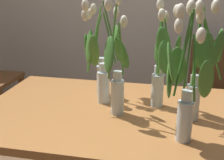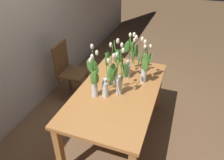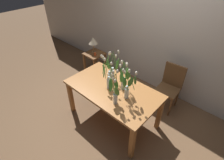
# 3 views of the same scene
# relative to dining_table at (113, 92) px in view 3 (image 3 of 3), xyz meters

# --- Properties ---
(ground_plane) EXTENTS (18.00, 18.00, 0.00)m
(ground_plane) POSITION_rel_dining_table_xyz_m (0.00, 0.00, -0.65)
(ground_plane) COLOR brown
(room_wall_rear) EXTENTS (9.00, 0.10, 2.70)m
(room_wall_rear) POSITION_rel_dining_table_xyz_m (0.00, 1.45, 0.70)
(room_wall_rear) COLOR beige
(room_wall_rear) RESTS_ON ground
(dining_table) EXTENTS (1.60, 0.90, 0.74)m
(dining_table) POSITION_rel_dining_table_xyz_m (0.00, 0.00, 0.00)
(dining_table) COLOR #B7753D
(dining_table) RESTS_ON ground
(tulip_vase_0) EXTENTS (0.13, 0.19, 0.57)m
(tulip_vase_0) POSITION_rel_dining_table_xyz_m (-0.18, 0.06, 0.28)
(tulip_vase_0) COLOR silver
(tulip_vase_0) RESTS_ON dining_table
(tulip_vase_1) EXTENTS (0.21, 0.18, 0.59)m
(tulip_vase_1) POSITION_rel_dining_table_xyz_m (0.25, -0.24, 0.32)
(tulip_vase_1) COLOR silver
(tulip_vase_1) RESTS_ON dining_table
(tulip_vase_2) EXTENTS (0.19, 0.22, 0.58)m
(tulip_vase_2) POSITION_rel_dining_table_xyz_m (0.34, -0.04, 0.34)
(tulip_vase_2) COLOR silver
(tulip_vase_2) RESTS_ON dining_table
(tulip_vase_3) EXTENTS (0.20, 0.21, 0.58)m
(tulip_vase_3) POSITION_rel_dining_table_xyz_m (-0.19, 0.21, 0.32)
(tulip_vase_3) COLOR silver
(tulip_vase_3) RESTS_ON dining_table
(tulip_vase_4) EXTENTS (0.13, 0.22, 0.59)m
(tulip_vase_4) POSITION_rel_dining_table_xyz_m (-0.06, -0.03, 0.27)
(tulip_vase_4) COLOR silver
(tulip_vase_4) RESTS_ON dining_table
(tulip_vase_5) EXTENTS (0.16, 0.22, 0.58)m
(tulip_vase_5) POSITION_rel_dining_table_xyz_m (0.15, 0.09, 0.32)
(tulip_vase_5) COLOR silver
(tulip_vase_5) RESTS_ON dining_table
(dining_chair) EXTENTS (0.43, 0.43, 0.93)m
(dining_chair) POSITION_rel_dining_table_xyz_m (0.57, 1.02, -0.12)
(dining_chair) COLOR brown
(dining_chair) RESTS_ON ground
(side_table) EXTENTS (0.44, 0.44, 0.55)m
(side_table) POSITION_rel_dining_table_xyz_m (-1.42, 0.87, -0.22)
(side_table) COLOR brown
(side_table) RESTS_ON ground
(table_lamp) EXTENTS (0.22, 0.22, 0.40)m
(table_lamp) POSITION_rel_dining_table_xyz_m (-1.46, 0.89, 0.21)
(table_lamp) COLOR olive
(table_lamp) RESTS_ON side_table
(pillar_candle) EXTENTS (0.06, 0.06, 0.07)m
(pillar_candle) POSITION_rel_dining_table_xyz_m (-1.32, 0.81, -0.06)
(pillar_candle) COLOR #CC4C23
(pillar_candle) RESTS_ON side_table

